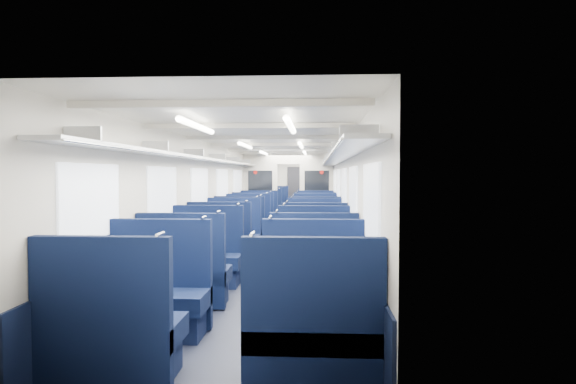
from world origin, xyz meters
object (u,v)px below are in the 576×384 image
Objects in this scene: seat_12 at (241,233)px; seat_17 at (315,223)px; seat_5 at (314,276)px; seat_18 at (258,219)px; seat_4 at (184,277)px; seat_13 at (315,234)px; seat_27 at (315,207)px; seat_14 at (247,228)px; seat_20 at (265,213)px; seat_23 at (315,211)px; seat_0 at (110,334)px; seat_7 at (314,261)px; seat_10 at (233,239)px; seat_8 at (221,248)px; seat_1 at (313,336)px; seat_16 at (254,223)px; seat_6 at (206,260)px; seat_11 at (315,240)px; seat_24 at (272,209)px; seat_2 at (156,298)px; seat_25 at (315,209)px; seat_19 at (315,219)px; seat_21 at (315,213)px; seat_26 at (274,206)px; end_door at (296,190)px; seat_15 at (315,227)px; seat_9 at (315,250)px; bulkhead at (288,189)px; seat_3 at (314,299)px; seat_22 at (269,210)px.

seat_17 is at bearing 55.03° from seat_12.
seat_18 is at bearing 101.76° from seat_5.
seat_13 is (1.66, 4.65, 0.00)m from seat_4.
seat_5 is 1.00× the size of seat_27.
seat_14 and seat_20 have the same top height.
seat_23 is at bearing -90.00° from seat_27.
seat_7 is (1.66, 3.52, 0.00)m from seat_0.
seat_0 is at bearing -90.00° from seat_10.
seat_14 is at bearing 90.00° from seat_8.
seat_1 is 1.00× the size of seat_16.
seat_11 is (1.66, 2.39, 0.00)m from seat_6.
seat_7 is 1.00× the size of seat_24.
seat_16 is (0.00, 8.18, 0.00)m from seat_2.
seat_12 and seat_25 have the same top height.
seat_8 and seat_10 have the same top height.
seat_19 is 2.05m from seat_21.
seat_25 and seat_26 have the same top height.
seat_6 is at bearing -93.44° from end_door.
seat_15 is 1.00× the size of seat_26.
end_door is at bearing 84.89° from seat_14.
seat_11 is 1.02m from seat_13.
seat_10 is (-0.83, -11.36, -0.62)m from end_door.
seat_16 is 1.00× the size of seat_17.
seat_17 is at bearing 90.00° from seat_5.
seat_9 is 1.00× the size of seat_25.
seat_15 is at bearing 90.00° from seat_7.
end_door is at bearing 86.84° from seat_4.
seat_14 is 6.74m from seat_24.
bulkhead is 10.21m from seat_3.
seat_9 is 3.61m from seat_15.
seat_14 is (-1.66, 8.01, 0.00)m from seat_1.
bulkhead is at bearing 100.54° from seat_13.
end_door is at bearing 95.21° from seat_15.
seat_10 is at bearing 109.41° from seat_3.
seat_0 is 9.35m from seat_16.
seat_17 and seat_19 have the same top height.
seat_25 is at bearing 2.80° from seat_24.
seat_1 is at bearing -90.00° from seat_19.
end_door is 16.18m from seat_2.
seat_14 is at bearing -95.11° from end_door.
seat_22 is at bearing 97.55° from seat_3.
seat_7 is 1.00× the size of seat_20.
seat_17 is (1.66, 2.37, 0.00)m from seat_12.
seat_21 is (0.00, 5.58, 0.00)m from seat_13.
seat_25 is at bearing -90.00° from seat_27.
seat_0 is 13.78m from seat_22.
seat_3 is 1.00× the size of seat_18.
seat_18 is at bearing 149.04° from seat_17.
seat_11 is 1.00× the size of seat_26.
seat_9 and seat_24 have the same top height.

